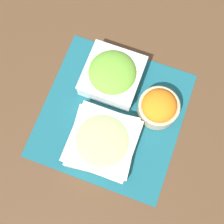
{
  "coord_description": "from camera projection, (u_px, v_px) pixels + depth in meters",
  "views": [
    {
      "loc": [
        0.09,
        -0.25,
        1.0
      ],
      "look_at": [
        0.0,
        0.0,
        0.03
      ],
      "focal_mm": 50.0,
      "sensor_mm": 36.0,
      "label": 1
    }
  ],
  "objects": [
    {
      "name": "carrot_bowl",
      "position": [
        159.0,
        107.0,
        0.99
      ],
      "size": [
        0.13,
        0.13,
        0.09
      ],
      "color": "beige",
      "rests_on": "placemat"
    },
    {
      "name": "lettuce_bowl",
      "position": [
        112.0,
        75.0,
        1.02
      ],
      "size": [
        0.18,
        0.18,
        0.09
      ],
      "color": "white",
      "rests_on": "placemat"
    },
    {
      "name": "cucumber_bowl",
      "position": [
        103.0,
        142.0,
        0.97
      ],
      "size": [
        0.22,
        0.22,
        0.06
      ],
      "color": "silver",
      "rests_on": "placemat"
    },
    {
      "name": "placemat",
      "position": [
        112.0,
        115.0,
        1.03
      ],
      "size": [
        0.45,
        0.46,
        0.0
      ],
      "color": "#195B6B",
      "rests_on": "ground_plane"
    },
    {
      "name": "ground_plane",
      "position": [
        112.0,
        115.0,
        1.03
      ],
      "size": [
        3.0,
        3.0,
        0.0
      ],
      "primitive_type": "plane",
      "color": "#513823"
    }
  ]
}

